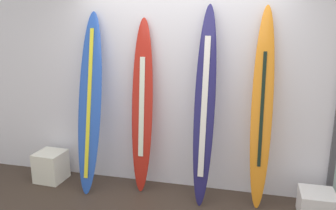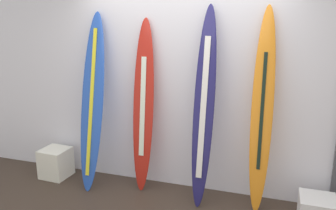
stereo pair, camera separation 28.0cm
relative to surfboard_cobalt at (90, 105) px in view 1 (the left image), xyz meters
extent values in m
cube|color=white|center=(1.06, 0.40, 0.32)|extent=(7.20, 0.20, 2.80)
ellipsoid|color=blue|center=(0.00, 0.00, 0.02)|extent=(0.30, 0.53, 2.19)
cube|color=yellow|center=(0.00, -0.02, 0.02)|extent=(0.05, 0.40, 1.77)
cone|color=black|center=(0.00, -0.16, -0.89)|extent=(0.07, 0.09, 0.11)
ellipsoid|color=#B42217|center=(0.63, 0.13, -0.02)|extent=(0.26, 0.31, 2.11)
cube|color=silver|center=(0.63, 0.10, -0.02)|extent=(0.06, 0.16, 1.20)
cone|color=black|center=(0.63, 0.05, -0.89)|extent=(0.07, 0.08, 0.11)
ellipsoid|color=navy|center=(1.39, 0.03, 0.05)|extent=(0.25, 0.47, 2.26)
cube|color=white|center=(1.39, -0.01, 0.06)|extent=(0.07, 0.29, 1.55)
cone|color=black|center=(1.39, -0.09, -0.88)|extent=(0.07, 0.09, 0.11)
ellipsoid|color=orange|center=(2.02, 0.10, 0.04)|extent=(0.25, 0.38, 2.24)
cube|color=black|center=(2.02, 0.07, 0.05)|extent=(0.04, 0.19, 1.26)
cone|color=black|center=(2.02, 0.00, -0.88)|extent=(0.07, 0.08, 0.11)
cube|color=white|center=(2.65, -0.08, -0.93)|extent=(0.36, 0.36, 0.30)
cube|color=white|center=(-0.63, 0.02, -0.88)|extent=(0.37, 0.37, 0.39)
camera|label=1|loc=(1.89, -3.67, 1.02)|focal=36.51mm
camera|label=2|loc=(2.16, -3.59, 1.02)|focal=36.51mm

